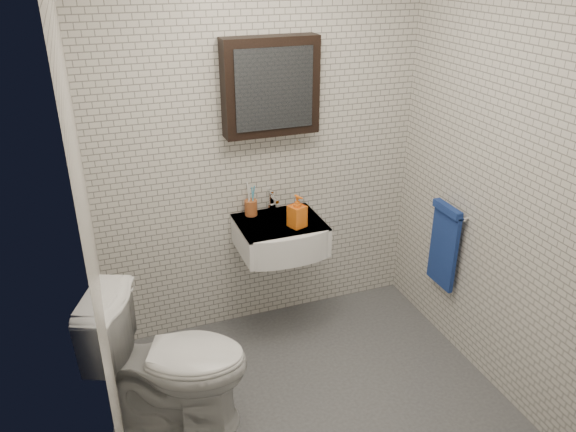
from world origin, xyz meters
The scene contains 9 objects.
ground centered at (0.00, 0.00, 0.01)m, with size 2.20×2.00×0.01m, color #494B50.
room_shell centered at (0.00, 0.00, 1.47)m, with size 2.22×2.02×2.51m.
washbasin centered at (0.05, 0.73, 0.76)m, with size 0.55×0.50×0.20m.
faucet centered at (0.05, 0.93, 0.92)m, with size 0.06×0.20×0.15m.
mirror_cabinet centered at (0.05, 0.93, 1.70)m, with size 0.60×0.15×0.60m.
towel_rail centered at (1.04, 0.35, 0.72)m, with size 0.09×0.30×0.58m.
toothbrush_cup centered at (-0.10, 0.94, 0.91)m, with size 0.10×0.10×0.23m.
soap_bottle centered at (0.13, 0.67, 0.96)m, with size 0.10×0.10×0.21m, color orange.
toilet centered at (-0.80, 0.16, 0.43)m, with size 0.48×0.83×0.85m, color white.
Camera 1 is at (-1.04, -2.34, 2.45)m, focal length 35.00 mm.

